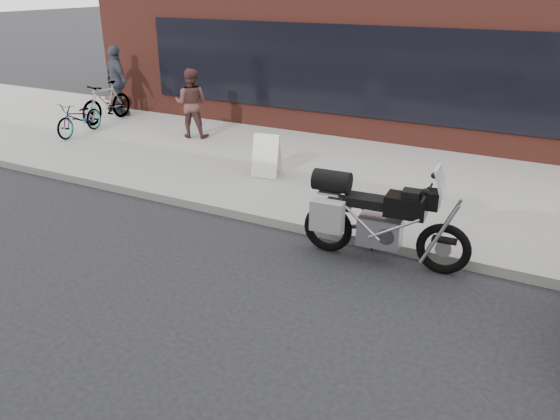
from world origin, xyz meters
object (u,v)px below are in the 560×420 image
object	(u,v)px
sandwich_sign	(267,155)
cafe_table	(116,98)
bicycle_front	(80,118)
motorcycle	(373,218)
cafe_patron_right	(117,81)
cafe_patron_left	(191,103)
bicycle_rear	(106,102)

from	to	relation	value
sandwich_sign	cafe_table	xyz separation A→B (m)	(-6.55, 2.95, -0.06)
bicycle_front	cafe_table	xyz separation A→B (m)	(-1.13, 2.43, -0.06)
motorcycle	cafe_patron_right	xyz separation A→B (m)	(-8.79, 4.58, 0.45)
cafe_patron_right	cafe_patron_left	bearing A→B (deg)	-172.17
bicycle_front	bicycle_rear	bearing A→B (deg)	99.32
cafe_table	cafe_patron_left	bearing A→B (deg)	-20.37
cafe_patron_right	bicycle_front	bearing A→B (deg)	130.18
motorcycle	cafe_table	bearing A→B (deg)	147.98
cafe_table	motorcycle	bearing A→B (deg)	-28.34
bicycle_front	cafe_patron_left	world-z (taller)	cafe_patron_left
bicycle_rear	cafe_patron_left	size ratio (longest dim) A/B	1.06
cafe_patron_right	cafe_table	bearing A→B (deg)	-15.72
bicycle_rear	cafe_patron_left	distance (m)	2.91
cafe_patron_left	cafe_patron_right	size ratio (longest dim) A/B	0.85
motorcycle	cafe_table	size ratio (longest dim) A/B	3.61
sandwich_sign	cafe_patron_right	xyz separation A→B (m)	(-5.99, 2.49, 0.53)
bicycle_front	cafe_table	size ratio (longest dim) A/B	2.37
bicycle_rear	cafe_table	size ratio (longest dim) A/B	2.64
sandwich_sign	cafe_patron_right	distance (m)	6.51
bicycle_rear	cafe_table	world-z (taller)	bicycle_rear
sandwich_sign	cafe_patron_left	size ratio (longest dim) A/B	0.50
motorcycle	bicycle_front	world-z (taller)	motorcycle
bicycle_rear	sandwich_sign	xyz separation A→B (m)	(5.78, -1.80, -0.11)
bicycle_front	cafe_patron_left	xyz separation A→B (m)	(2.52, 1.07, 0.40)
cafe_patron_left	bicycle_rear	bearing A→B (deg)	-22.82
cafe_patron_left	bicycle_front	bearing A→B (deg)	4.31
cafe_table	cafe_patron_left	size ratio (longest dim) A/B	0.40
sandwich_sign	cafe_patron_left	world-z (taller)	cafe_patron_left
bicycle_rear	cafe_patron_right	bearing A→B (deg)	107.42
bicycle_front	cafe_patron_right	bearing A→B (deg)	99.66
cafe_patron_left	cafe_table	bearing A→B (deg)	-39.09
sandwich_sign	cafe_table	distance (m)	7.19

